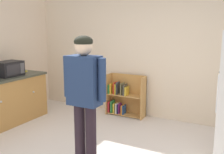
{
  "coord_description": "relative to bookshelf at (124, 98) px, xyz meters",
  "views": [
    {
      "loc": [
        1.81,
        -2.61,
        1.82
      ],
      "look_at": [
        0.05,
        0.69,
        1.1
      ],
      "focal_mm": 41.9,
      "sensor_mm": 36.0,
      "label": 1
    }
  ],
  "objects": [
    {
      "name": "banana_bunch",
      "position": [
        -1.76,
        -0.98,
        0.56
      ],
      "size": [
        0.12,
        0.16,
        0.04
      ],
      "color": "yellow",
      "rests_on": "kitchen_counter"
    },
    {
      "name": "microwave",
      "position": [
        -1.76,
        -1.37,
        0.67
      ],
      "size": [
        0.37,
        0.48,
        0.28
      ],
      "color": "black",
      "rests_on": "kitchen_counter"
    },
    {
      "name": "bookshelf",
      "position": [
        0.0,
        0.0,
        0.0
      ],
      "size": [
        0.8,
        0.28,
        0.85
      ],
      "color": "tan",
      "rests_on": "ground"
    },
    {
      "name": "standing_person",
      "position": [
        0.57,
        -2.29,
        0.67
      ],
      "size": [
        0.57,
        0.22,
        1.72
      ],
      "color": "#291E26",
      "rests_on": "ground"
    },
    {
      "name": "back_wall",
      "position": [
        0.44,
        0.19,
        0.98
      ],
      "size": [
        5.2,
        0.06,
        2.7
      ],
      "primitive_type": "cube",
      "color": "beige",
      "rests_on": "ground"
    }
  ]
}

